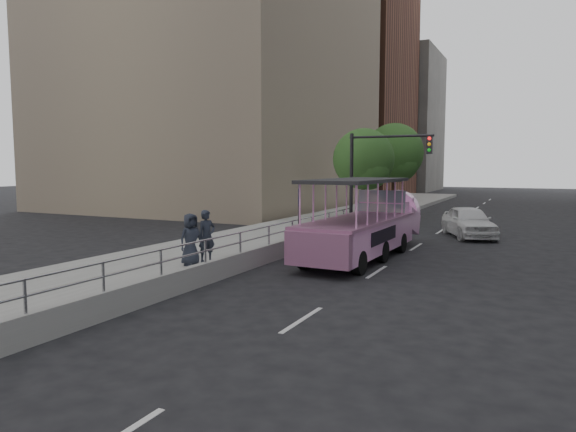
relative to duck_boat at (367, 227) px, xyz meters
The scene contains 14 objects.
ground 6.98m from the duck_boat, 87.69° to the right, with size 160.00×160.00×0.00m, color black.
sidewalk 6.38m from the duck_boat, 150.32° to the left, with size 5.50×80.00×0.30m, color #A3A49E.
kerb_wall 5.69m from the duck_boat, 120.21° to the right, with size 0.24×30.00×0.36m, color #9C9B97.
guardrail 5.65m from the duck_boat, 120.21° to the right, with size 0.07×22.00×0.71m.
duck_boat is the anchor object (origin of this frame).
car 8.04m from the duck_boat, 68.64° to the left, with size 1.85×4.58×1.56m, color white.
pedestrian_near 6.55m from the duck_boat, 127.12° to the right, with size 0.65×0.43×1.77m, color #252A36.
pedestrian_far 7.20m from the duck_boat, 124.52° to the right, with size 0.84×0.55×1.71m, color #252A36.
parking_sign 2.84m from the duck_boat, 169.70° to the right, with size 0.28×0.61×2.90m.
traffic_signal 6.26m from the duck_boat, 104.25° to the left, with size 4.20×0.32×5.20m.
street_tree_near 9.91m from the duck_boat, 108.49° to the left, with size 3.52×3.52×5.72m.
street_tree_far 15.63m from the duck_boat, 100.63° to the left, with size 3.97×3.97×6.45m.
midrise_brick 46.32m from the duck_boat, 113.32° to the left, with size 18.00×16.00×26.00m, color brown.
midrise_stone_b 59.90m from the duck_boat, 105.39° to the left, with size 16.00×14.00×20.00m, color slate.
Camera 1 is at (5.83, -12.52, 3.54)m, focal length 32.00 mm.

